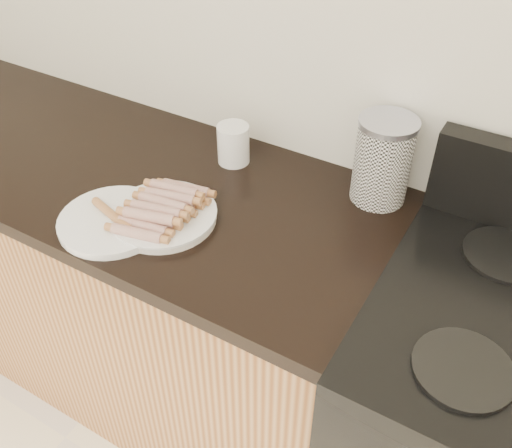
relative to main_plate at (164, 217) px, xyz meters
The scene contains 11 objects.
wall_back 0.58m from the main_plate, 75.24° to the left, with size 4.00×0.04×2.60m, color silver.
cabinet_base 0.77m from the main_plate, 169.72° to the left, with size 2.20×0.59×0.86m, color tan.
counter_slab 0.60m from the main_plate, 169.72° to the left, with size 2.20×0.62×0.04m, color black.
burner_near_left 0.72m from the main_plate, ahead, with size 0.18×0.18×0.01m, color black.
burner_far_left 0.77m from the main_plate, 20.00° to the left, with size 0.18×0.18×0.01m, color black.
main_plate is the anchor object (origin of this frame).
side_plate 0.12m from the main_plate, 141.49° to the right, with size 0.25×0.25×0.02m, color white.
hotdog_pile 0.03m from the main_plate, 93.58° to the left, with size 0.12×0.24×0.05m.
plain_sausages 0.12m from the main_plate, 141.49° to the right, with size 0.14×0.06×0.02m.
canister 0.53m from the main_plate, 40.15° to the left, with size 0.14×0.14×0.21m.
mug 0.30m from the main_plate, 87.91° to the left, with size 0.08×0.08×0.11m, color silver.
Camera 1 is at (0.60, 0.80, 1.75)m, focal length 40.00 mm.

